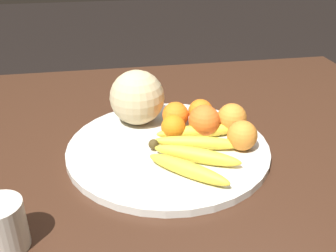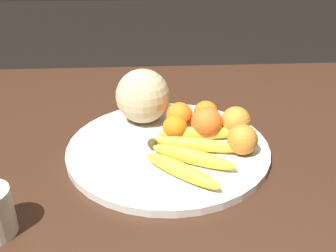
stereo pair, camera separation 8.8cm
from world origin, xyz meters
name	(u,v)px [view 1 (the left image)]	position (x,y,z in m)	size (l,w,h in m)	color
kitchen_table	(182,166)	(0.00, 0.00, 0.63)	(1.37, 1.09, 0.72)	#3D2316
fruit_bowl	(168,148)	(0.05, 0.06, 0.73)	(0.47, 0.47, 0.02)	silver
melon	(137,97)	(0.10, -0.07, 0.80)	(0.14, 0.14, 0.14)	#C6B284
banana_bunch	(195,149)	(0.00, 0.11, 0.75)	(0.25, 0.25, 0.03)	#473819
orange_front_left	(204,121)	(-0.05, 0.02, 0.77)	(0.08, 0.08, 0.08)	orange
orange_front_right	(232,118)	(-0.12, 0.02, 0.77)	(0.07, 0.07, 0.07)	orange
orange_mid_center	(242,135)	(-0.11, 0.10, 0.77)	(0.07, 0.07, 0.07)	orange
orange_back_left	(175,115)	(0.01, -0.03, 0.77)	(0.07, 0.07, 0.07)	orange
orange_back_right	(173,127)	(0.03, 0.03, 0.76)	(0.06, 0.06, 0.06)	orange
orange_top_small	(201,111)	(-0.05, -0.04, 0.77)	(0.06, 0.06, 0.06)	orange
produce_tag	(183,131)	(0.00, 0.00, 0.74)	(0.09, 0.07, 0.00)	white
ceramic_mug	(0,227)	(0.37, 0.31, 0.76)	(0.10, 0.09, 0.09)	beige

